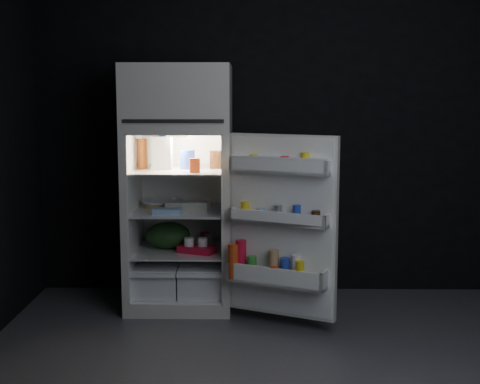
{
  "coord_description": "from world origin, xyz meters",
  "views": [
    {
      "loc": [
        -0.33,
        -3.56,
        1.58
      ],
      "look_at": [
        -0.4,
        1.0,
        0.9
      ],
      "focal_mm": 50.0,
      "sensor_mm": 36.0,
      "label": 1
    }
  ],
  "objects_px": {
    "milk_jug": "(162,153)",
    "yogurt_tray": "(197,249)",
    "refrigerator": "(180,178)",
    "fridge_door": "(279,228)",
    "egg_carton": "(186,206)"
  },
  "relations": [
    {
      "from": "refrigerator",
      "to": "fridge_door",
      "type": "relative_size",
      "value": 1.46
    },
    {
      "from": "egg_carton",
      "to": "fridge_door",
      "type": "bearing_deg",
      "value": -35.14
    },
    {
      "from": "egg_carton",
      "to": "yogurt_tray",
      "type": "height_order",
      "value": "egg_carton"
    },
    {
      "from": "egg_carton",
      "to": "milk_jug",
      "type": "bearing_deg",
      "value": 156.98
    },
    {
      "from": "yogurt_tray",
      "to": "milk_jug",
      "type": "bearing_deg",
      "value": -179.96
    },
    {
      "from": "milk_jug",
      "to": "yogurt_tray",
      "type": "height_order",
      "value": "milk_jug"
    },
    {
      "from": "refrigerator",
      "to": "egg_carton",
      "type": "xyz_separation_m",
      "value": [
        0.06,
        -0.11,
        -0.19
      ]
    },
    {
      "from": "fridge_door",
      "to": "milk_jug",
      "type": "xyz_separation_m",
      "value": [
        -0.84,
        0.49,
        0.46
      ]
    },
    {
      "from": "refrigerator",
      "to": "yogurt_tray",
      "type": "height_order",
      "value": "refrigerator"
    },
    {
      "from": "refrigerator",
      "to": "yogurt_tray",
      "type": "distance_m",
      "value": 0.54
    },
    {
      "from": "fridge_door",
      "to": "egg_carton",
      "type": "xyz_separation_m",
      "value": [
        -0.66,
        0.43,
        0.07
      ]
    },
    {
      "from": "egg_carton",
      "to": "yogurt_tray",
      "type": "xyz_separation_m",
      "value": [
        0.08,
        -0.04,
        -0.31
      ]
    },
    {
      "from": "fridge_door",
      "to": "yogurt_tray",
      "type": "relative_size",
      "value": 4.65
    },
    {
      "from": "milk_jug",
      "to": "refrigerator",
      "type": "bearing_deg",
      "value": 17.1
    },
    {
      "from": "refrigerator",
      "to": "fridge_door",
      "type": "distance_m",
      "value": 0.93
    }
  ]
}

